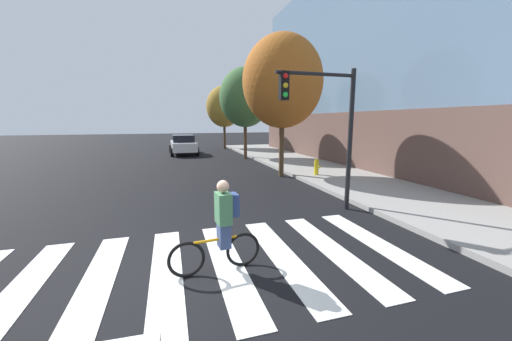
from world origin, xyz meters
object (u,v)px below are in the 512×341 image
(sedan_mid, at_px, (183,144))
(cyclist, at_px, (222,226))
(fire_hydrant, at_px, (316,167))
(street_tree_near, at_px, (282,82))
(traffic_light_near, at_px, (327,116))
(street_tree_far, at_px, (224,107))
(street_tree_mid, at_px, (245,97))

(sedan_mid, xyz_separation_m, cyclist, (-0.25, -19.41, 0.03))
(sedan_mid, bearing_deg, fire_hydrant, -64.85)
(street_tree_near, bearing_deg, cyclist, -118.30)
(sedan_mid, xyz_separation_m, fire_hydrant, (5.65, -12.04, -0.28))
(traffic_light_near, bearing_deg, cyclist, -143.84)
(traffic_light_near, xyz_separation_m, street_tree_far, (0.79, 20.21, 1.18))
(traffic_light_near, distance_m, street_tree_far, 20.26)
(street_tree_near, bearing_deg, fire_hydrant, -26.55)
(cyclist, xyz_separation_m, traffic_light_near, (3.54, 2.58, 2.02))
(cyclist, height_order, street_tree_far, street_tree_far)
(sedan_mid, distance_m, traffic_light_near, 17.27)
(cyclist, xyz_separation_m, fire_hydrant, (5.90, 7.38, -0.31))
(fire_hydrant, height_order, street_tree_mid, street_tree_mid)
(sedan_mid, relative_size, street_tree_far, 0.77)
(sedan_mid, bearing_deg, street_tree_mid, -45.21)
(fire_hydrant, bearing_deg, street_tree_far, 95.84)
(street_tree_far, bearing_deg, cyclist, -100.74)
(cyclist, relative_size, fire_hydrant, 2.19)
(street_tree_mid, relative_size, street_tree_far, 1.07)
(sedan_mid, distance_m, street_tree_near, 12.57)
(street_tree_mid, bearing_deg, street_tree_near, -90.27)
(sedan_mid, height_order, street_tree_mid, street_tree_mid)
(street_tree_near, bearing_deg, sedan_mid, 110.12)
(sedan_mid, relative_size, fire_hydrant, 5.91)
(street_tree_near, height_order, street_tree_far, street_tree_near)
(cyclist, height_order, street_tree_near, street_tree_near)
(cyclist, bearing_deg, street_tree_far, 79.26)
(street_tree_far, bearing_deg, traffic_light_near, -92.23)
(fire_hydrant, distance_m, street_tree_far, 15.89)
(fire_hydrant, bearing_deg, street_tree_mid, 100.73)
(traffic_light_near, bearing_deg, street_tree_far, 87.77)
(traffic_light_near, relative_size, street_tree_near, 0.63)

